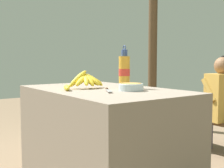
% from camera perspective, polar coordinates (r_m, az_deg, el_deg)
% --- Properties ---
extents(market_counter, '(1.42, 0.88, 0.79)m').
position_cam_1_polar(market_counter, '(2.32, -1.87, -10.77)').
color(market_counter, gray).
rests_on(market_counter, ground_plane).
extents(banana_bunch_ripe, '(0.17, 0.33, 0.16)m').
position_cam_1_polar(banana_bunch_ripe, '(2.28, -5.12, 0.87)').
color(banana_bunch_ripe, '#4C381E').
rests_on(banana_bunch_ripe, market_counter).
extents(serving_bowl, '(0.19, 0.19, 0.06)m').
position_cam_1_polar(serving_bowl, '(2.10, 3.88, -0.52)').
color(serving_bowl, silver).
rests_on(serving_bowl, market_counter).
extents(water_bottle, '(0.09, 0.09, 0.35)m').
position_cam_1_polar(water_bottle, '(2.29, 2.52, 2.59)').
color(water_bottle, gold).
rests_on(water_bottle, market_counter).
extents(loose_banana_front, '(0.19, 0.11, 0.04)m').
position_cam_1_polar(loose_banana_front, '(2.15, -9.16, -0.71)').
color(loose_banana_front, yellow).
rests_on(loose_banana_front, market_counter).
extents(knife, '(0.22, 0.13, 0.02)m').
position_cam_1_polar(knife, '(2.07, -0.85, -1.18)').
color(knife, '#BCBCC1').
rests_on(knife, market_counter).
extents(wooden_bench, '(1.32, 0.32, 0.39)m').
position_cam_1_polar(wooden_bench, '(3.41, 17.80, -7.34)').
color(wooden_bench, brown).
rests_on(wooden_bench, ground_plane).
extents(seated_vendor, '(0.43, 0.41, 1.07)m').
position_cam_1_polar(seated_vendor, '(3.22, 20.89, -2.91)').
color(seated_vendor, '#564C60').
rests_on(seated_vendor, ground_plane).
extents(banana_bunch_green, '(0.17, 0.29, 0.15)m').
position_cam_1_polar(banana_bunch_green, '(3.59, 13.54, -4.53)').
color(banana_bunch_green, '#4C381E').
rests_on(banana_bunch_green, wooden_bench).
extents(support_post_near, '(0.14, 0.14, 2.70)m').
position_cam_1_polar(support_post_near, '(4.47, 8.29, 8.91)').
color(support_post_near, '#4C3823').
rests_on(support_post_near, ground_plane).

